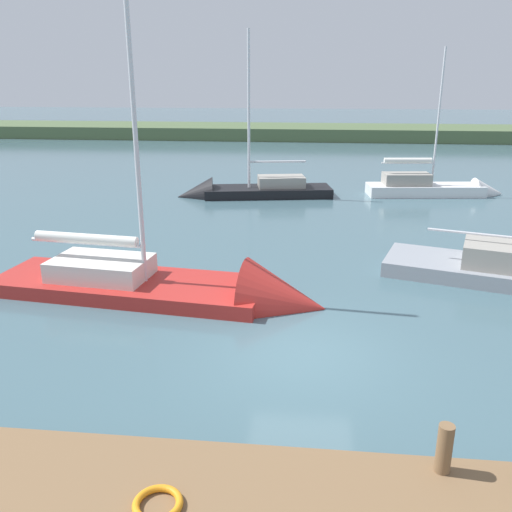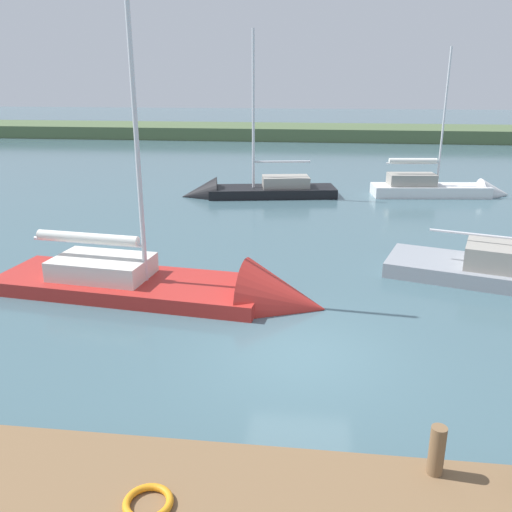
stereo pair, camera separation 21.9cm
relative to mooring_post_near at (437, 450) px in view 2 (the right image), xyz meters
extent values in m
plane|color=#42606B|center=(2.04, -4.21, -0.92)|extent=(200.00, 200.00, 0.00)
cube|color=#4C603D|center=(2.04, -49.31, -0.92)|extent=(180.00, 8.00, 2.40)
cube|color=brown|center=(2.04, 0.69, -0.65)|extent=(20.43, 1.97, 0.55)
cylinder|color=brown|center=(0.00, 0.00, 0.00)|extent=(0.22, 0.22, 0.75)
torus|color=orange|center=(3.80, 1.08, -0.32)|extent=(0.66, 0.66, 0.10)
cube|color=#B22823|center=(7.01, -7.29, -0.89)|extent=(7.94, 3.31, 0.75)
cone|color=#B22823|center=(2.58, -6.77, -0.89)|extent=(2.46, 2.67, 2.44)
cube|color=silver|center=(7.85, -7.39, -0.24)|extent=(2.89, 1.99, 0.56)
cylinder|color=silver|center=(6.52, -7.23, 3.70)|extent=(0.13, 0.13, 8.44)
cylinder|color=silver|center=(8.23, -7.43, 0.48)|extent=(3.42, 0.50, 0.10)
cylinder|color=silver|center=(8.23, -7.43, 0.60)|extent=(3.10, 0.64, 0.29)
cylinder|color=silver|center=(-3.39, -9.55, 0.44)|extent=(3.48, 1.15, 0.08)
cube|color=black|center=(4.22, -20.82, -0.90)|extent=(6.71, 3.08, 0.90)
cone|color=black|center=(7.89, -20.17, -0.90)|extent=(2.11, 2.27, 2.00)
cube|color=gray|center=(3.53, -20.94, -0.17)|extent=(2.56, 1.78, 0.55)
cylinder|color=silver|center=(5.17, -20.65, 3.33)|extent=(0.14, 0.14, 7.56)
cylinder|color=silver|center=(3.75, -20.90, 0.85)|extent=(2.86, 0.60, 0.11)
cube|color=white|center=(-3.87, -21.88, -0.84)|extent=(6.01, 2.28, 0.95)
cone|color=white|center=(-7.19, -22.26, -0.84)|extent=(1.65, 1.79, 1.64)
cube|color=gray|center=(-2.89, -21.77, -0.07)|extent=(2.47, 1.45, 0.59)
cylinder|color=silver|center=(-4.20, -21.92, 2.98)|extent=(0.10, 0.10, 6.69)
cylinder|color=silver|center=(-2.87, -21.77, 0.76)|extent=(2.67, 0.38, 0.08)
cylinder|color=silver|center=(-2.87, -21.77, 0.88)|extent=(2.43, 0.54, 0.27)
camera|label=1|loc=(1.95, 6.51, 4.90)|focal=37.84mm
camera|label=2|loc=(1.73, 6.48, 4.90)|focal=37.84mm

